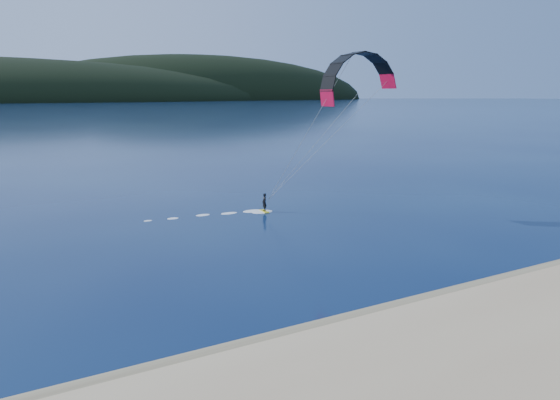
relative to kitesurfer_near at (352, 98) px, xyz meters
name	(u,v)px	position (x,y,z in m)	size (l,w,h in m)	color
ground	(355,400)	(-16.06, -22.61, -10.08)	(1800.00, 1800.00, 0.00)	#08153B
wet_sand	(292,343)	(-16.06, -18.11, -10.03)	(220.00, 2.50, 0.10)	olive
headland	(22,101)	(-15.43, 722.68, -10.08)	(1200.00, 310.00, 140.00)	black
kitesurfer_near	(352,98)	(0.00, 0.00, 0.00)	(21.32, 7.10, 13.29)	yellow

